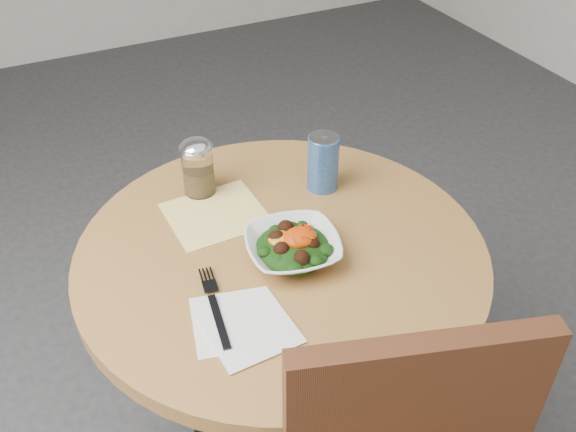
# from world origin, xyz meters

# --- Properties ---
(table) EXTENTS (0.90, 0.90, 0.75)m
(table) POSITION_xyz_m (0.00, 0.00, 0.55)
(table) COLOR black
(table) RESTS_ON ground
(cloth_napkin) EXTENTS (0.22, 0.21, 0.00)m
(cloth_napkin) POSITION_xyz_m (-0.09, 0.17, 0.75)
(cloth_napkin) COLOR #EBA80C
(cloth_napkin) RESTS_ON table
(paper_napkins) EXTENTS (0.20, 0.21, 0.00)m
(paper_napkins) POSITION_xyz_m (-0.16, -0.17, 0.75)
(paper_napkins) COLOR white
(paper_napkins) RESTS_ON table
(salad_bowl) EXTENTS (0.23, 0.23, 0.07)m
(salad_bowl) POSITION_xyz_m (0.01, -0.04, 0.78)
(salad_bowl) COLOR white
(salad_bowl) RESTS_ON table
(fork) EXTENTS (0.06, 0.23, 0.00)m
(fork) POSITION_xyz_m (-0.19, -0.10, 0.76)
(fork) COLOR black
(fork) RESTS_ON table
(spice_shaker) EXTENTS (0.08, 0.08, 0.14)m
(spice_shaker) POSITION_xyz_m (-0.09, 0.27, 0.82)
(spice_shaker) COLOR silver
(spice_shaker) RESTS_ON table
(beverage_can) EXTENTS (0.08, 0.08, 0.15)m
(beverage_can) POSITION_xyz_m (0.19, 0.16, 0.82)
(beverage_can) COLOR navy
(beverage_can) RESTS_ON table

